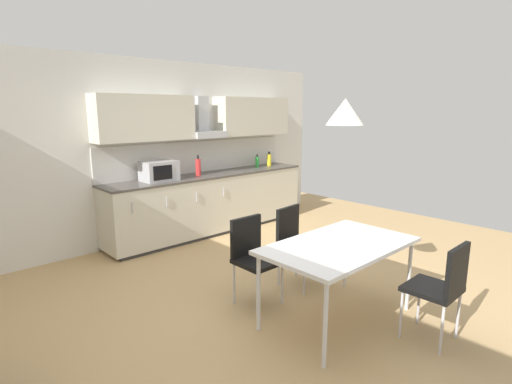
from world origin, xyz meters
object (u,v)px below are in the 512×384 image
(bottle_green, at_px, (257,162))
(pendant_lamp, at_px, (345,112))
(bottle_yellow, at_px, (269,160))
(dining_table, at_px, (339,249))
(chair_far_right, at_px, (295,238))
(bottle_red, at_px, (198,167))
(microwave, at_px, (159,171))
(chair_near_right, at_px, (443,283))
(chair_far_left, at_px, (253,252))

(bottle_green, xyz_separation_m, pendant_lamp, (-1.87, -3.07, 0.87))
(bottle_yellow, distance_m, dining_table, 3.76)
(bottle_yellow, bearing_deg, chair_far_right, -129.23)
(bottle_red, bearing_deg, pendant_lamp, -101.14)
(microwave, relative_size, chair_far_right, 0.55)
(microwave, bearing_deg, bottle_red, 0.64)
(bottle_yellow, distance_m, chair_near_right, 4.31)
(microwave, height_order, bottle_green, microwave)
(bottle_yellow, height_order, bottle_red, bottle_red)
(pendant_lamp, bearing_deg, bottle_yellow, 54.82)
(dining_table, relative_size, chair_near_right, 1.64)
(bottle_green, bearing_deg, chair_far_left, -134.03)
(bottle_green, bearing_deg, chair_far_right, -124.48)
(bottle_red, xyz_separation_m, chair_far_right, (-0.28, -2.23, -0.53))
(bottle_red, xyz_separation_m, chair_near_right, (-0.27, -3.83, -0.53))
(chair_far_left, bearing_deg, microwave, 83.65)
(chair_far_left, xyz_separation_m, pendant_lamp, (0.32, -0.80, 1.37))
(chair_far_left, bearing_deg, pendant_lamp, -68.17)
(chair_near_right, relative_size, pendant_lamp, 2.72)
(microwave, height_order, bottle_red, bottle_red)
(chair_far_left, bearing_deg, chair_near_right, -68.12)
(chair_far_right, bearing_deg, bottle_green, 55.52)
(microwave, distance_m, chair_far_right, 2.32)
(microwave, bearing_deg, chair_far_left, -96.35)
(microwave, height_order, chair_near_right, microwave)
(dining_table, height_order, chair_far_left, chair_far_left)
(bottle_green, bearing_deg, chair_near_right, -111.79)
(microwave, bearing_deg, chair_far_right, -80.10)
(bottle_green, distance_m, chair_far_right, 2.80)
(microwave, xyz_separation_m, chair_far_left, (-0.25, -2.22, -0.54))
(bottle_green, distance_m, chair_near_right, 4.20)
(bottle_red, bearing_deg, chair_near_right, -94.09)
(bottle_yellow, height_order, chair_near_right, bottle_yellow)
(bottle_red, xyz_separation_m, dining_table, (-0.60, -3.03, -0.37))
(bottle_yellow, relative_size, bottle_red, 0.81)
(chair_near_right, bearing_deg, chair_far_left, 111.88)
(dining_table, xyz_separation_m, chair_near_right, (0.32, -0.80, -0.16))
(bottle_yellow, xyz_separation_m, chair_far_right, (-1.84, -2.26, -0.51))
(chair_near_right, bearing_deg, bottle_red, 85.91)
(bottle_yellow, height_order, pendant_lamp, pendant_lamp)
(bottle_yellow, xyz_separation_m, bottle_green, (-0.29, 0.01, -0.01))
(dining_table, distance_m, pendant_lamp, 1.21)
(bottle_yellow, bearing_deg, chair_near_right, -115.40)
(microwave, distance_m, chair_far_left, 2.30)
(chair_near_right, height_order, pendant_lamp, pendant_lamp)
(bottle_red, distance_m, chair_far_right, 2.31)
(bottle_green, relative_size, chair_far_left, 0.26)
(bottle_green, xyz_separation_m, bottle_red, (-1.27, -0.04, 0.04))
(chair_far_left, bearing_deg, chair_far_right, -0.04)
(chair_far_right, height_order, pendant_lamp, pendant_lamp)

